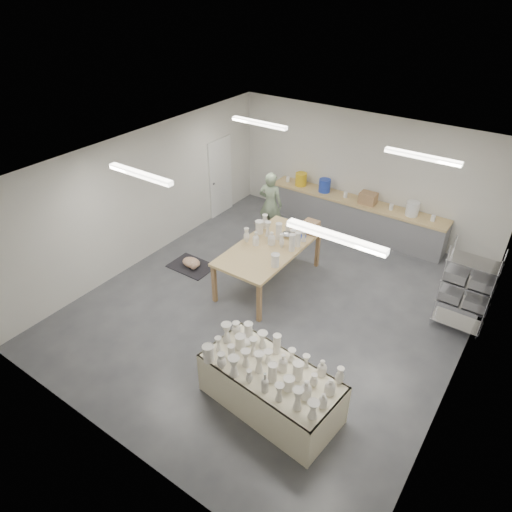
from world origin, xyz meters
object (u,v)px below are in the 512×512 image
Objects in this scene: drying_table at (270,386)px; work_table at (274,244)px; red_stool at (276,220)px; potter at (271,204)px.

drying_table is 3.43m from work_table.
work_table is 2.36m from red_stool.
drying_table is 6.98× the size of red_stool.
drying_table is at bearing -58.08° from work_table.
drying_table is at bearing -58.17° from red_stool.
red_stool is (-0.00, 0.27, -0.58)m from potter.
red_stool is at bearing 127.88° from drying_table.
potter reaches higher than red_stool.
work_table is (-1.80, 2.88, 0.50)m from drying_table.
potter is 5.17× the size of red_stool.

